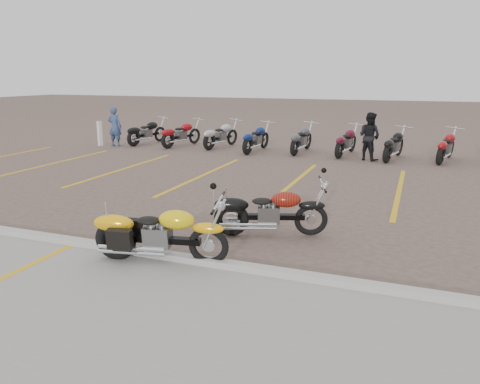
{
  "coord_description": "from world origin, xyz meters",
  "views": [
    {
      "loc": [
        3.03,
        -8.0,
        2.81
      ],
      "look_at": [
        0.08,
        -0.3,
        0.75
      ],
      "focal_mm": 35.0,
      "sensor_mm": 36.0,
      "label": 1
    }
  ],
  "objects_px": {
    "yellow_cruiser": "(158,236)",
    "bollard": "(100,134)",
    "person_b": "(369,136)",
    "person_a": "(115,127)",
    "flame_cruiser": "(268,214)"
  },
  "relations": [
    {
      "from": "yellow_cruiser",
      "to": "person_a",
      "type": "height_order",
      "value": "person_a"
    },
    {
      "from": "person_a",
      "to": "flame_cruiser",
      "type": "bearing_deg",
      "value": 133.77
    },
    {
      "from": "person_a",
      "to": "person_b",
      "type": "relative_size",
      "value": 0.98
    },
    {
      "from": "yellow_cruiser",
      "to": "bollard",
      "type": "relative_size",
      "value": 2.1
    },
    {
      "from": "bollard",
      "to": "yellow_cruiser",
      "type": "bearing_deg",
      "value": -49.14
    },
    {
      "from": "person_a",
      "to": "bollard",
      "type": "xyz_separation_m",
      "value": [
        -0.67,
        -0.12,
        -0.3
      ]
    },
    {
      "from": "flame_cruiser",
      "to": "person_a",
      "type": "xyz_separation_m",
      "value": [
        -9.16,
        8.33,
        0.38
      ]
    },
    {
      "from": "person_b",
      "to": "flame_cruiser",
      "type": "bearing_deg",
      "value": 113.92
    },
    {
      "from": "person_a",
      "to": "yellow_cruiser",
      "type": "bearing_deg",
      "value": 124.29
    },
    {
      "from": "person_a",
      "to": "bollard",
      "type": "height_order",
      "value": "person_a"
    },
    {
      "from": "yellow_cruiser",
      "to": "person_b",
      "type": "relative_size",
      "value": 1.3
    },
    {
      "from": "yellow_cruiser",
      "to": "bollard",
      "type": "height_order",
      "value": "bollard"
    },
    {
      "from": "bollard",
      "to": "person_b",
      "type": "bearing_deg",
      "value": 2.42
    },
    {
      "from": "yellow_cruiser",
      "to": "flame_cruiser",
      "type": "height_order",
      "value": "yellow_cruiser"
    },
    {
      "from": "person_b",
      "to": "bollard",
      "type": "height_order",
      "value": "person_b"
    }
  ]
}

